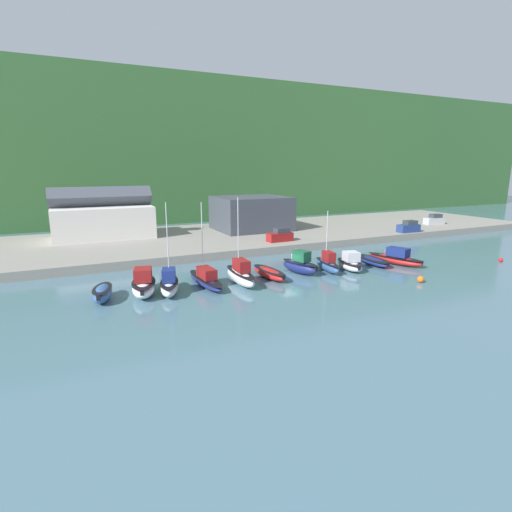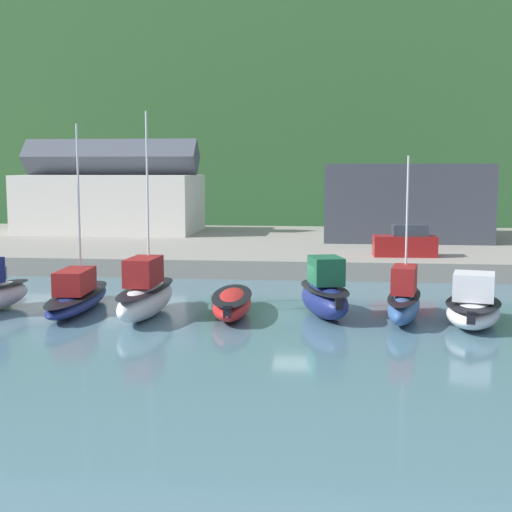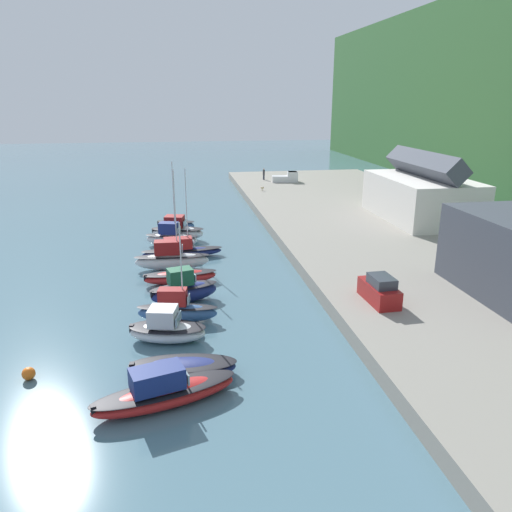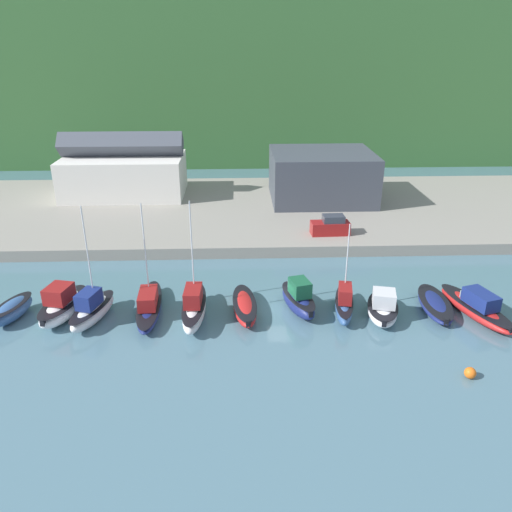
{
  "view_description": "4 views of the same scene",
  "coord_description": "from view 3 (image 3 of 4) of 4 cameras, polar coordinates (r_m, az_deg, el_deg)",
  "views": [
    {
      "loc": [
        -24.64,
        -41.82,
        13.19
      ],
      "look_at": [
        -2.66,
        4.2,
        1.69
      ],
      "focal_mm": 28.0,
      "sensor_mm": 36.0,
      "label": 1
    },
    {
      "loc": [
        1.66,
        -34.47,
        7.11
      ],
      "look_at": [
        -2.64,
        4.83,
        2.27
      ],
      "focal_mm": 50.0,
      "sensor_mm": 36.0,
      "label": 2
    },
    {
      "loc": [
        39.91,
        -0.71,
        16.12
      ],
      "look_at": [
        -3.88,
        6.45,
        2.04
      ],
      "focal_mm": 35.0,
      "sensor_mm": 36.0,
      "label": 3
    },
    {
      "loc": [
        -3.66,
        -36.9,
        20.92
      ],
      "look_at": [
        -2.0,
        6.3,
        2.16
      ],
      "focal_mm": 35.0,
      "sensor_mm": 36.0,
      "label": 4
    }
  ],
  "objects": [
    {
      "name": "ground_plane",
      "position": [
        43.05,
        -7.69,
        -4.56
      ],
      "size": [
        320.0,
        320.0,
        0.0
      ],
      "primitive_type": "plane",
      "color": "slate"
    },
    {
      "name": "quay_promenade",
      "position": [
        49.84,
        22.08,
        -1.87
      ],
      "size": [
        130.15,
        28.38,
        1.22
      ],
      "color": "gray",
      "rests_on": "ground_plane"
    },
    {
      "name": "harbor_clubhouse",
      "position": [
        67.69,
        18.37,
        6.66
      ],
      "size": [
        16.3,
        9.57,
        8.66
      ],
      "color": "silver",
      "rests_on": "quay_promenade"
    },
    {
      "name": "moored_boat_0",
      "position": [
        63.87,
        -9.13,
        3.49
      ],
      "size": [
        2.89,
        5.04,
        1.51
      ],
      "rotation": [
        0.0,
        0.0,
        -0.24
      ],
      "color": "#33568E",
      "rests_on": "ground_plane"
    },
    {
      "name": "moored_boat_1",
      "position": [
        59.84,
        -9.0,
        2.84
      ],
      "size": [
        3.78,
        6.62,
        2.94
      ],
      "rotation": [
        0.0,
        0.0,
        -0.23
      ],
      "color": "white",
      "rests_on": "ground_plane"
    },
    {
      "name": "moored_boat_2",
      "position": [
        57.42,
        -9.66,
        2.12
      ],
      "size": [
        3.44,
        6.3,
        9.6
      ],
      "rotation": [
        0.0,
        0.0,
        -0.28
      ],
      "color": "silver",
      "rests_on": "ground_plane"
    },
    {
      "name": "moored_boat_3",
      "position": [
        53.29,
        -8.51,
        0.67
      ],
      "size": [
        2.43,
        8.61,
        9.35
      ],
      "rotation": [
        0.0,
        0.0,
        0.06
      ],
      "color": "navy",
      "rests_on": "ground_plane"
    },
    {
      "name": "moored_boat_4",
      "position": [
        49.56,
        -9.65,
        -0.3
      ],
      "size": [
        2.05,
        7.38,
        9.84
      ],
      "rotation": [
        0.0,
        0.0,
        -0.03
      ],
      "color": "silver",
      "rests_on": "ground_plane"
    },
    {
      "name": "moored_boat_5",
      "position": [
        45.83,
        -8.68,
        -2.37
      ],
      "size": [
        2.41,
        6.76,
        1.17
      ],
      "rotation": [
        0.0,
        0.0,
        0.08
      ],
      "color": "red",
      "rests_on": "ground_plane"
    },
    {
      "name": "moored_boat_6",
      "position": [
        41.46,
        -8.28,
        -3.84
      ],
      "size": [
        3.34,
        5.97,
        2.94
      ],
      "rotation": [
        0.0,
        0.0,
        0.26
      ],
      "color": "navy",
      "rests_on": "ground_plane"
    },
    {
      "name": "moored_boat_7",
      "position": [
        38.06,
        -9.05,
        -6.07
      ],
      "size": [
        2.5,
        6.26,
        7.72
      ],
      "rotation": [
        0.0,
        0.0,
        -0.18
      ],
      "color": "#33568E",
      "rests_on": "ground_plane"
    },
    {
      "name": "moored_boat_8",
      "position": [
        35.35,
        -10.17,
        -8.21
      ],
      "size": [
        3.55,
        5.77,
        2.47
      ],
      "rotation": [
        0.0,
        0.0,
        -0.22
      ],
      "color": "silver",
      "rests_on": "ground_plane"
    },
    {
      "name": "moored_boat_9",
      "position": [
        31.31,
        -8.34,
        -12.49
      ],
      "size": [
        2.93,
        6.72,
        0.96
      ],
      "rotation": [
        0.0,
        0.0,
        -0.09
      ],
      "color": "navy",
      "rests_on": "ground_plane"
    },
    {
      "name": "moored_boat_10",
      "position": [
        28.62,
        -10.49,
        -15.0
      ],
      "size": [
        4.43,
        8.44,
        2.34
      ],
      "rotation": [
        0.0,
        0.0,
        0.29
      ],
      "color": "red",
      "rests_on": "ground_plane"
    },
    {
      "name": "parked_car_0",
      "position": [
        39.18,
        13.93,
        -3.85
      ],
      "size": [
        4.27,
        1.97,
        2.16
      ],
      "rotation": [
        0.0,
        0.0,
        1.61
      ],
      "color": "maroon",
      "rests_on": "quay_promenade"
    },
    {
      "name": "pickup_truck_0",
      "position": [
        94.12,
        3.59,
        8.96
      ],
      "size": [
        2.54,
        4.94,
        1.9
      ],
      "rotation": [
        0.0,
        0.0,
        -0.13
      ],
      "color": "silver",
      "rests_on": "quay_promenade"
    },
    {
      "name": "person_on_quay",
      "position": [
        96.4,
        0.9,
        9.37
      ],
      "size": [
        0.4,
        0.4,
        2.14
      ],
      "color": "#232838",
      "rests_on": "quay_promenade"
    },
    {
      "name": "dog_on_quay",
      "position": [
        84.84,
        0.72,
        7.8
      ],
      "size": [
        0.85,
        0.65,
        0.68
      ],
      "rotation": [
        0.0,
        0.0,
        5.23
      ],
      "color": "tan",
      "rests_on": "quay_promenade"
    },
    {
      "name": "mooring_buoy_0",
      "position": [
        33.52,
        -24.55,
        -12.13
      ],
      "size": [
        0.79,
        0.79,
        0.79
      ],
      "color": "orange",
      "rests_on": "ground_plane"
    }
  ]
}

